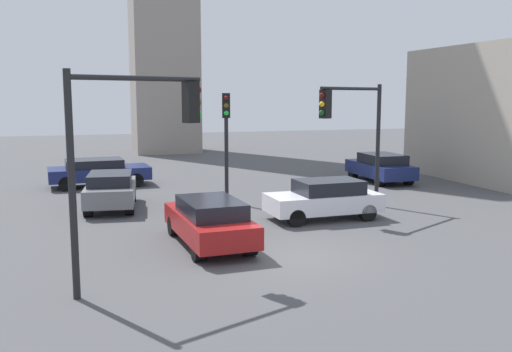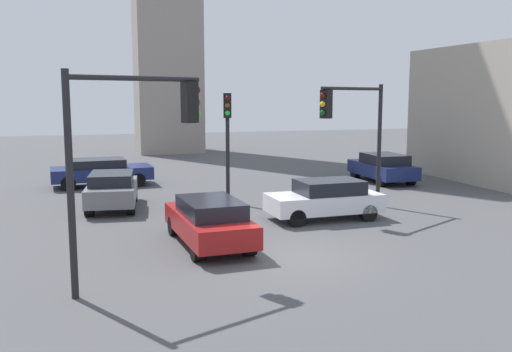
% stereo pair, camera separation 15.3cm
% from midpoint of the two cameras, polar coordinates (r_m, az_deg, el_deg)
% --- Properties ---
extents(ground_plane, '(103.92, 103.92, 0.00)m').
position_cam_midpoint_polar(ground_plane, '(15.93, 2.78, -7.95)').
color(ground_plane, '#4C4C4F').
extents(traffic_light_0, '(3.38, 1.88, 4.85)m').
position_cam_midpoint_polar(traffic_light_0, '(21.36, 10.06, 5.63)').
color(traffic_light_0, black).
rests_on(traffic_light_0, ground_plane).
extents(traffic_light_1, '(0.38, 0.49, 4.51)m').
position_cam_midpoint_polar(traffic_light_1, '(23.03, -2.71, 5.05)').
color(traffic_light_1, black).
rests_on(traffic_light_1, ground_plane).
extents(traffic_light_2, '(3.19, 1.46, 4.97)m').
position_cam_midpoint_polar(traffic_light_2, '(13.18, -11.84, 4.39)').
color(traffic_light_2, black).
rests_on(traffic_light_2, ground_plane).
extents(car_0, '(2.00, 4.38, 1.45)m').
position_cam_midpoint_polar(car_0, '(29.71, 12.85, 0.88)').
color(car_0, navy).
rests_on(car_0, ground_plane).
extents(car_1, '(2.01, 4.52, 1.41)m').
position_cam_midpoint_polar(car_1, '(16.75, -4.48, -4.52)').
color(car_1, maroon).
rests_on(car_1, ground_plane).
extents(car_3, '(2.28, 4.22, 1.45)m').
position_cam_midpoint_polar(car_3, '(22.76, -14.16, -1.31)').
color(car_3, slate).
rests_on(car_3, ground_plane).
extents(car_4, '(4.88, 2.38, 1.35)m').
position_cam_midpoint_polar(car_4, '(28.58, -15.30, 0.47)').
color(car_4, navy).
rests_on(car_4, ground_plane).
extents(car_5, '(4.07, 1.92, 1.42)m').
position_cam_midpoint_polar(car_5, '(20.36, 7.24, -2.31)').
color(car_5, silver).
rests_on(car_5, ground_plane).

